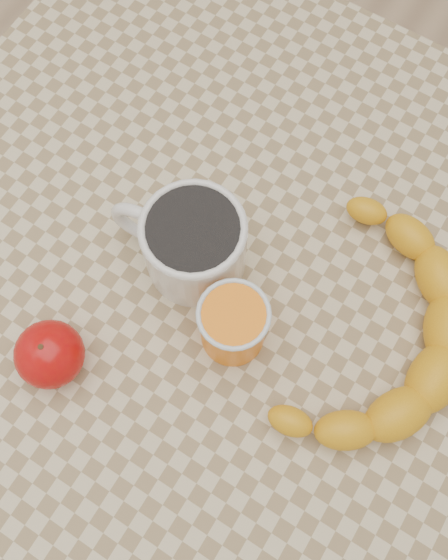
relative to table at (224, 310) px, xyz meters
The scene contains 6 objects.
ground 0.66m from the table, ahead, with size 3.00×3.00×0.00m, color tan.
table is the anchor object (origin of this frame).
coffee_mug 0.14m from the table, 169.14° to the left, with size 0.15×0.12×0.09m.
orange_juice_glass 0.14m from the table, 48.62° to the right, with size 0.07×0.07×0.08m.
apple 0.22m from the table, 122.64° to the right, with size 0.07×0.07×0.06m.
banana 0.19m from the table, 11.03° to the left, with size 0.22×0.31×0.05m, color #F3AC15, non-canonical shape.
Camera 1 is at (0.11, -0.18, 1.36)m, focal length 40.00 mm.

